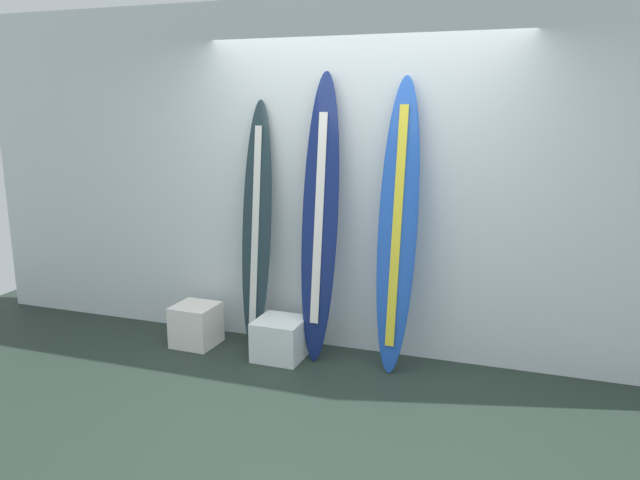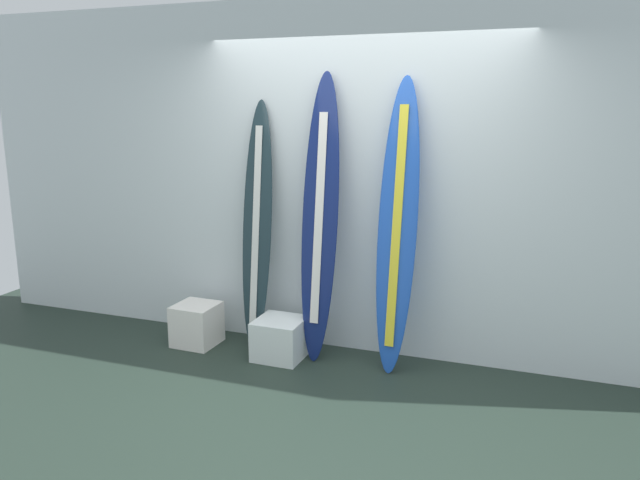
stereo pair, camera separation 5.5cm
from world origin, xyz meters
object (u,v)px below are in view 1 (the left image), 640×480
Objects in this scene: display_block_left at (196,325)px; display_block_center at (280,339)px; surfboard_navy at (320,219)px; surfboard_cobalt at (398,228)px; surfboard_charcoal at (257,227)px.

display_block_left is 0.92× the size of display_block_center.
surfboard_navy reaches higher than surfboard_cobalt.
display_block_center is (0.78, -0.02, -0.01)m from display_block_left.
surfboard_cobalt reaches higher than surfboard_charcoal.
surfboard_navy is at bearing 29.41° from display_block_center.
surfboard_cobalt is 6.24× the size of display_block_left.
surfboard_charcoal reaches higher than display_block_left.
display_block_left is 0.78m from display_block_center.
display_block_center is at bearing -150.59° from surfboard_navy.
surfboard_cobalt is 1.91m from display_block_left.
display_block_center is at bearing -1.53° from display_block_left.
display_block_left is at bearing -172.60° from surfboard_navy.
surfboard_navy is 0.62m from surfboard_cobalt.
surfboard_navy is at bearing 179.05° from surfboard_cobalt.
surfboard_cobalt is at bearing 9.40° from display_block_center.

